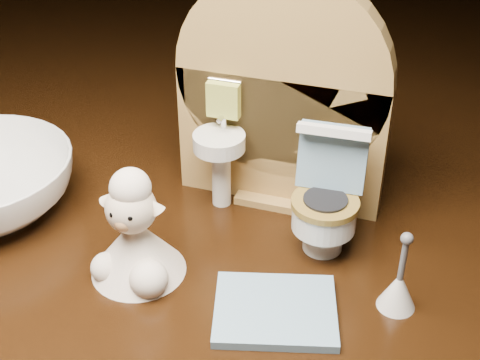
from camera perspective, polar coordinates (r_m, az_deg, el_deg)
name	(u,v)px	position (r m, az deg, el deg)	size (l,w,h in m)	color
backdrop_panel	(280,107)	(0.40, 3.44, 6.25)	(0.13, 0.05, 0.15)	#AA8142
toy_toilet	(327,202)	(0.39, 7.48, -1.89)	(0.04, 0.05, 0.08)	white
bath_mat	(275,310)	(0.35, 3.03, -11.05)	(0.06, 0.05, 0.00)	#7096B1
toilet_brush	(398,288)	(0.36, 13.37, -8.93)	(0.02, 0.02, 0.05)	white
plush_lamb	(135,239)	(0.37, -8.96, -5.00)	(0.05, 0.05, 0.07)	#F2E1CE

